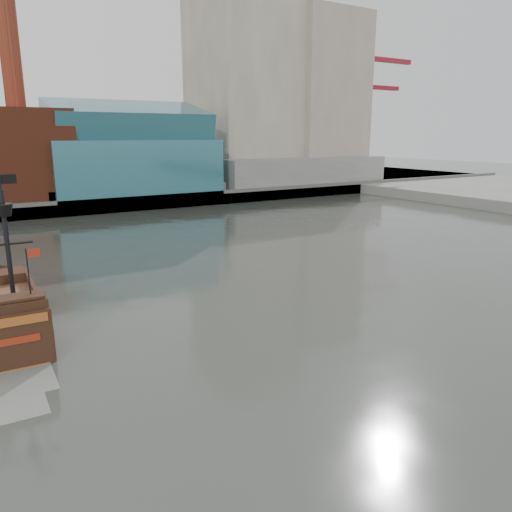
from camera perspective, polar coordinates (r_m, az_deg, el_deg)
ground at (r=32.04m, az=9.33°, el=-10.39°), size 400.00×400.00×0.00m
promenade_far at (r=116.14m, az=-21.96°, el=6.84°), size 220.00×60.00×2.00m
seawall at (r=87.37m, az=-18.54°, el=5.35°), size 220.00×1.00×2.60m
skyline at (r=109.86m, az=-19.58°, el=19.05°), size 149.00×45.00×62.00m
crane_a at (r=143.00m, az=12.20°, el=15.91°), size 22.50×4.00×32.25m
crane_b at (r=156.75m, az=12.17°, el=14.41°), size 19.10×4.00×26.25m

